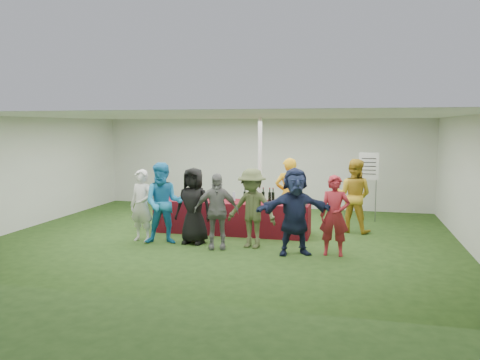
% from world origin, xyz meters
% --- Properties ---
extents(ground, '(60.00, 60.00, 0.00)m').
position_xyz_m(ground, '(0.00, 0.00, 0.00)').
color(ground, '#284719').
rests_on(ground, ground).
extents(tent, '(10.00, 10.00, 10.00)m').
position_xyz_m(tent, '(0.50, 1.20, 1.35)').
color(tent, white).
rests_on(tent, ground).
extents(serving_table, '(3.60, 0.80, 0.75)m').
position_xyz_m(serving_table, '(0.01, 0.32, 0.38)').
color(serving_table, maroon).
rests_on(serving_table, ground).
extents(wine_bottles, '(0.72, 0.16, 0.32)m').
position_xyz_m(wine_bottles, '(0.64, 0.47, 0.87)').
color(wine_bottles, black).
rests_on(wine_bottles, serving_table).
extents(wine_glasses, '(1.09, 0.10, 0.16)m').
position_xyz_m(wine_glasses, '(-0.88, 0.06, 0.86)').
color(wine_glasses, silver).
rests_on(wine_glasses, serving_table).
extents(water_bottle, '(0.07, 0.07, 0.23)m').
position_xyz_m(water_bottle, '(0.05, 0.40, 0.85)').
color(water_bottle, silver).
rests_on(water_bottle, serving_table).
extents(bar_towel, '(0.25, 0.18, 0.03)m').
position_xyz_m(bar_towel, '(1.64, 0.37, 0.77)').
color(bar_towel, white).
rests_on(bar_towel, serving_table).
extents(dump_bucket, '(0.25, 0.25, 0.18)m').
position_xyz_m(dump_bucket, '(1.64, 0.10, 0.84)').
color(dump_bucket, slate).
rests_on(dump_bucket, serving_table).
extents(wine_list_sign, '(0.50, 0.03, 1.80)m').
position_xyz_m(wine_list_sign, '(3.11, 2.46, 1.32)').
color(wine_list_sign, slate).
rests_on(wine_list_sign, ground).
extents(staff_pourer, '(0.71, 0.55, 1.75)m').
position_xyz_m(staff_pourer, '(1.28, 0.73, 0.88)').
color(staff_pourer, gold).
rests_on(staff_pourer, ground).
extents(staff_back, '(0.99, 0.86, 1.72)m').
position_xyz_m(staff_back, '(2.76, 1.13, 0.86)').
color(staff_back, gold).
rests_on(staff_back, ground).
extents(customer_0, '(0.63, 0.48, 1.56)m').
position_xyz_m(customer_0, '(-1.67, -0.88, 0.78)').
color(customer_0, silver).
rests_on(customer_0, ground).
extents(customer_1, '(0.98, 0.85, 1.72)m').
position_xyz_m(customer_1, '(-1.13, -0.95, 0.86)').
color(customer_1, '#2083C1').
rests_on(customer_1, ground).
extents(customer_2, '(0.82, 0.57, 1.61)m').
position_xyz_m(customer_2, '(-0.53, -0.78, 0.81)').
color(customer_2, black).
rests_on(customer_2, ground).
extents(customer_3, '(0.97, 0.58, 1.54)m').
position_xyz_m(customer_3, '(0.06, -1.08, 0.77)').
color(customer_3, slate).
rests_on(customer_3, ground).
extents(customer_4, '(1.15, 0.81, 1.63)m').
position_xyz_m(customer_4, '(0.75, -0.84, 0.81)').
color(customer_4, '#4B542F').
rests_on(customer_4, ground).
extents(customer_5, '(1.64, 1.01, 1.69)m').
position_xyz_m(customer_5, '(1.66, -1.14, 0.84)').
color(customer_5, '#1A2343').
rests_on(customer_5, ground).
extents(customer_6, '(0.57, 0.38, 1.55)m').
position_xyz_m(customer_6, '(2.41, -1.03, 0.78)').
color(customer_6, maroon).
rests_on(customer_6, ground).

